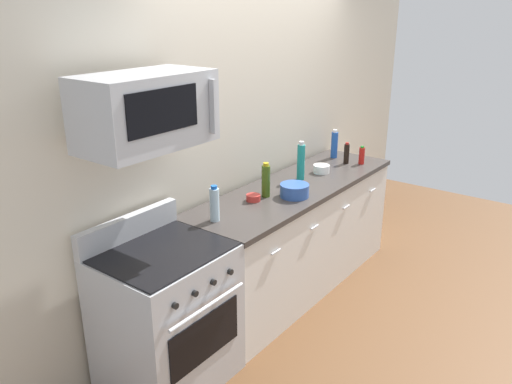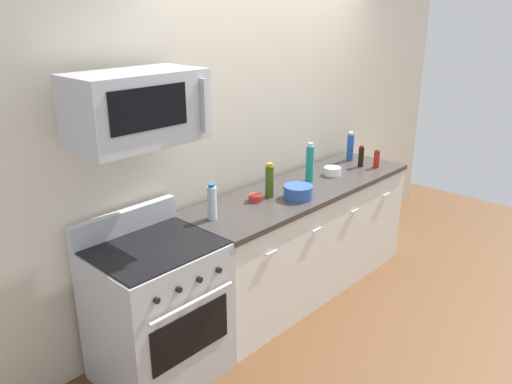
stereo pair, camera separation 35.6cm
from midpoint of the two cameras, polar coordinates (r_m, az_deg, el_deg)
name	(u,v)px [view 2 (the right image)]	position (r m, az deg, el deg)	size (l,w,h in m)	color
ground_plane	(301,287)	(4.49, 7.37, -10.53)	(6.35, 6.35, 0.00)	brown
back_wall	(267,126)	(4.22, 3.66, 7.40)	(5.29, 0.10, 2.70)	beige
counter_unit	(303,238)	(4.27, 7.65, -5.22)	(2.20, 0.66, 0.92)	silver
range_oven	(158,310)	(3.32, -7.92, -13.08)	(0.76, 0.69, 1.07)	#B7BABF
microwave	(137,108)	(2.87, -9.72, 9.23)	(0.74, 0.44, 0.40)	#B7BABF
bottle_hot_sauce_red	(377,159)	(4.69, 15.52, 3.57)	(0.05, 0.05, 0.17)	#B21914
bottle_water_clear	(212,202)	(3.41, -2.00, -1.24)	(0.06, 0.06, 0.25)	silver
bottle_sparkling_teal	(310,163)	(4.19, 8.49, 3.20)	(0.06, 0.06, 0.32)	#197F7A
bottle_olive_oil	(270,181)	(3.80, 4.21, 1.19)	(0.07, 0.07, 0.27)	#385114
bottle_soda_blue	(350,147)	(4.84, 12.62, 4.94)	(0.06, 0.06, 0.27)	#1E4CA5
bottle_soy_sauce_dark	(361,156)	(4.68, 13.86, 3.86)	(0.05, 0.05, 0.20)	black
bowl_white_ceramic	(332,171)	(4.40, 10.87, 2.30)	(0.14, 0.14, 0.07)	white
bowl_blue_mixing	(298,192)	(3.83, 7.42, 0.00)	(0.22, 0.22, 0.10)	#2D519E
bowl_red_small	(256,197)	(3.76, 2.68, -0.66)	(0.11, 0.11, 0.05)	#B72D28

